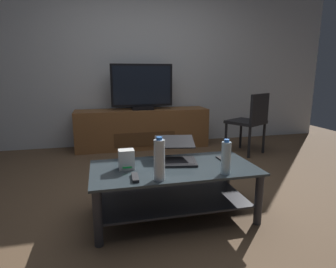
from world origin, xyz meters
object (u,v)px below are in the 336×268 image
object	(u,v)px
laptop	(175,153)
router_box	(126,159)
television	(142,88)
coffee_table	(174,182)
water_bottle_near	(159,160)
cell_phone	(223,159)
dining_chair	(251,119)
tv_remote	(135,177)
media_cabinet	(143,128)
water_bottle_far	(226,158)

from	to	relation	value
laptop	router_box	size ratio (longest dim) A/B	3.03
television	coffee_table	bearing A→B (deg)	-92.29
laptop	water_bottle_near	world-z (taller)	water_bottle_near
coffee_table	cell_phone	distance (m)	0.48
water_bottle_near	cell_phone	world-z (taller)	water_bottle_near
dining_chair	laptop	size ratio (longest dim) A/B	1.88
water_bottle_near	tv_remote	world-z (taller)	water_bottle_near
dining_chair	cell_phone	world-z (taller)	dining_chair
coffee_table	water_bottle_near	world-z (taller)	water_bottle_near
coffee_table	cell_phone	bearing A→B (deg)	10.76
media_cabinet	dining_chair	size ratio (longest dim) A/B	2.33
media_cabinet	water_bottle_near	bearing A→B (deg)	-95.93
coffee_table	router_box	world-z (taller)	router_box
laptop	cell_phone	xyz separation A→B (m)	(0.40, -0.06, -0.06)
coffee_table	laptop	xyz separation A→B (m)	(0.05, 0.15, 0.19)
coffee_table	router_box	bearing A→B (deg)	173.99
television	laptop	distance (m)	2.06
media_cabinet	television	size ratio (longest dim) A/B	2.18
coffee_table	television	size ratio (longest dim) A/B	1.39
water_bottle_near	cell_phone	distance (m)	0.71
water_bottle_near	dining_chair	bearing A→B (deg)	45.80
laptop	cell_phone	bearing A→B (deg)	-9.18
water_bottle_far	cell_phone	bearing A→B (deg)	68.19
router_box	television	bearing A→B (deg)	78.12
water_bottle_near	cell_phone	bearing A→B (deg)	28.14
dining_chair	television	bearing A→B (deg)	153.55
laptop	cell_phone	size ratio (longest dim) A/B	3.24
media_cabinet	cell_phone	xyz separation A→B (m)	(0.36, -2.10, 0.12)
laptop	cell_phone	world-z (taller)	laptop
media_cabinet	dining_chair	world-z (taller)	dining_chair
media_cabinet	water_bottle_far	xyz separation A→B (m)	(0.24, -2.42, 0.24)
television	water_bottle_near	distance (m)	2.44
water_bottle_far	cell_phone	size ratio (longest dim) A/B	1.82
coffee_table	water_bottle_far	distance (m)	0.47
water_bottle_near	laptop	bearing A→B (deg)	61.34
tv_remote	water_bottle_far	bearing A→B (deg)	-1.82
coffee_table	media_cabinet	xyz separation A→B (m)	(0.09, 2.18, 0.01)
dining_chair	tv_remote	bearing A→B (deg)	-137.86
dining_chair	water_bottle_far	size ratio (longest dim) A/B	3.34
router_box	water_bottle_far	size ratio (longest dim) A/B	0.59
media_cabinet	water_bottle_near	distance (m)	2.45
dining_chair	laptop	bearing A→B (deg)	-137.74
coffee_table	water_bottle_far	xyz separation A→B (m)	(0.32, -0.24, 0.25)
television	laptop	bearing A→B (deg)	-91.04
television	tv_remote	bearing A→B (deg)	-99.92
water_bottle_far	coffee_table	bearing A→B (deg)	143.68
cell_phone	tv_remote	distance (m)	0.82
router_box	media_cabinet	bearing A→B (deg)	78.24
media_cabinet	dining_chair	xyz separation A→B (m)	(1.41, -0.72, 0.20)
coffee_table	media_cabinet	size ratio (longest dim) A/B	0.64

